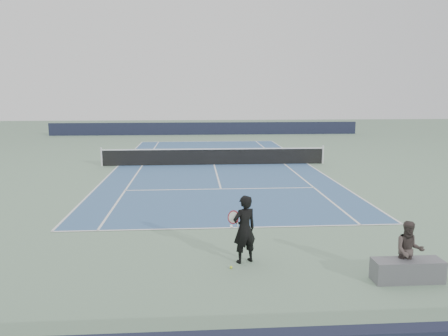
{
  "coord_description": "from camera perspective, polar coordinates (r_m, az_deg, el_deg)",
  "views": [
    {
      "loc": [
        -1.14,
        -24.89,
        4.21
      ],
      "look_at": [
        0.07,
        -7.31,
        1.1
      ],
      "focal_mm": 35.0,
      "sensor_mm": 36.0,
      "label": 1
    }
  ],
  "objects": [
    {
      "name": "ground",
      "position": [
        25.27,
        -1.31,
        0.41
      ],
      "size": [
        80.0,
        80.0,
        0.0
      ],
      "primitive_type": "plane",
      "color": "gray"
    },
    {
      "name": "court_surface",
      "position": [
        25.26,
        -1.31,
        0.43
      ],
      "size": [
        10.97,
        23.77,
        0.01
      ],
      "primitive_type": "cube",
      "color": "#3A5E8B",
      "rests_on": "ground"
    },
    {
      "name": "windscreen_far",
      "position": [
        42.94,
        -2.42,
        5.17
      ],
      "size": [
        30.0,
        0.25,
        1.2
      ],
      "primitive_type": "cube",
      "color": "black",
      "rests_on": "ground"
    },
    {
      "name": "spectator_bench",
      "position": [
        10.75,
        22.92,
        -11.0
      ],
      "size": [
        1.63,
        0.88,
        1.38
      ],
      "color": "#5A5A5F",
      "rests_on": "ground"
    },
    {
      "name": "tennis_player",
      "position": [
        10.87,
        2.67,
        -7.97
      ],
      "size": [
        0.84,
        0.68,
        1.71
      ],
      "color": "black",
      "rests_on": "ground"
    },
    {
      "name": "tennis_ball",
      "position": [
        10.75,
        0.93,
        -12.83
      ],
      "size": [
        0.07,
        0.07,
        0.07
      ],
      "primitive_type": "sphere",
      "color": "#C6D72C",
      "rests_on": "ground"
    },
    {
      "name": "tennis_net",
      "position": [
        25.19,
        -1.31,
        1.54
      ],
      "size": [
        12.9,
        0.1,
        1.07
      ],
      "color": "silver",
      "rests_on": "ground"
    }
  ]
}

